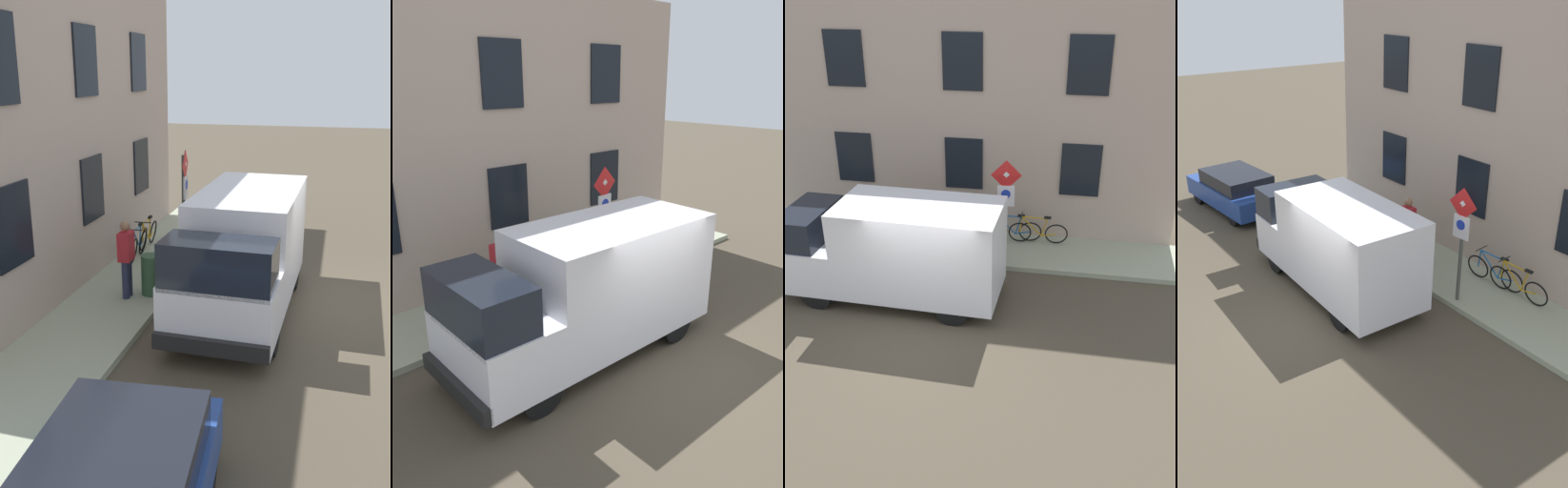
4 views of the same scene
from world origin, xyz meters
TOP-DOWN VIEW (x-y plane):
  - ground_plane at (0.00, 0.00)m, footprint 80.00×80.00m
  - sidewalk_slab at (3.86, 0.00)m, footprint 2.05×14.10m
  - building_facade at (5.24, 0.00)m, footprint 0.75×12.10m
  - sign_post_stacked at (3.05, -1.48)m, footprint 0.17×0.56m
  - delivery_van at (1.13, 0.88)m, footprint 2.15×5.38m
  - bicycle_orange at (4.34, -2.26)m, footprint 0.46×1.72m
  - bicycle_blue at (4.34, -1.51)m, footprint 0.46×1.72m
  - pedestrian at (3.64, 1.13)m, footprint 0.27×0.40m
  - litter_bin at (3.19, 0.84)m, footprint 0.44×0.44m

SIDE VIEW (x-z plane):
  - ground_plane at x=0.00m, z-range 0.00..0.00m
  - sidewalk_slab at x=3.86m, z-range 0.00..0.14m
  - bicycle_orange at x=4.34m, z-range 0.07..0.96m
  - bicycle_blue at x=4.34m, z-range 0.07..0.96m
  - litter_bin at x=3.19m, z-range 0.14..1.04m
  - pedestrian at x=3.64m, z-range 0.21..1.93m
  - delivery_van at x=1.13m, z-range 0.08..2.58m
  - sign_post_stacked at x=3.05m, z-range 0.62..3.41m
  - building_facade at x=5.24m, z-range 0.00..7.06m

